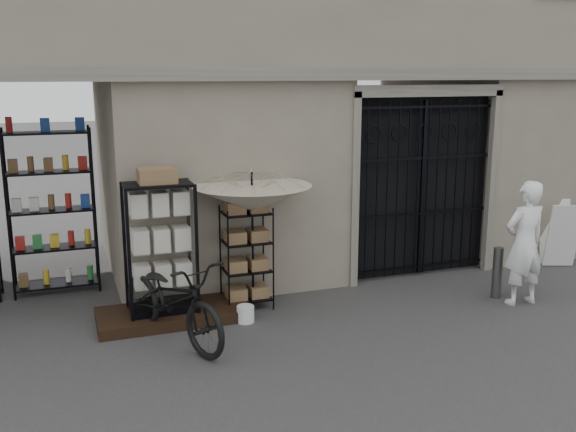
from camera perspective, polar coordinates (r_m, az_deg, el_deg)
name	(u,v)px	position (r m, az deg, el deg)	size (l,w,h in m)	color
ground	(386,339)	(8.30, 8.67, -10.73)	(80.00, 80.00, 0.00)	black
shop_recess	(1,204)	(9.66, -24.18, 0.94)	(3.00, 1.70, 3.00)	black
shop_shelving	(1,215)	(10.20, -24.15, 0.08)	(2.70, 0.50, 2.50)	black
iron_gate	(417,184)	(10.63, 11.40, 2.78)	(2.50, 0.21, 3.00)	black
step_platform	(173,314)	(8.91, -10.17, -8.60)	(2.00, 0.90, 0.15)	black
display_cabinet	(161,254)	(8.64, -11.24, -3.36)	(0.92, 0.62, 1.88)	black
wire_rack	(247,259)	(9.04, -3.70, -3.81)	(0.65, 0.48, 1.47)	black
market_umbrella	(252,191)	(8.77, -3.22, 2.21)	(1.63, 1.65, 2.35)	black
white_bucket	(245,314)	(8.70, -3.80, -8.68)	(0.23, 0.23, 0.23)	white
bicycle	(174,341)	(8.27, -10.09, -10.88)	(0.72, 1.09, 2.08)	black
steel_bollard	(497,273)	(9.99, 18.10, -4.82)	(0.14, 0.14, 0.77)	#525252
shopkeeper	(519,303)	(9.98, 19.87, -7.29)	(0.66, 1.80, 0.43)	white
easel_sign	(559,233)	(11.95, 22.94, -1.44)	(0.70, 0.75, 1.11)	silver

